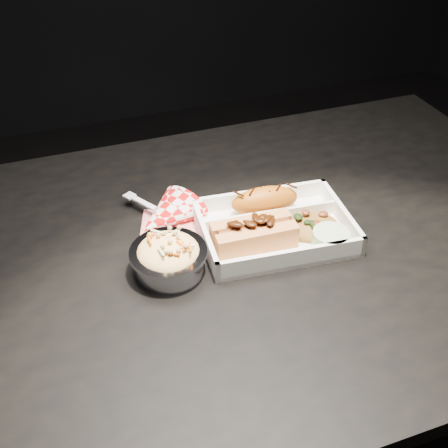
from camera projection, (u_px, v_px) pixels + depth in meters
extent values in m
cube|color=black|center=(252.00, 247.00, 0.96)|extent=(1.20, 0.80, 0.03)
cylinder|color=black|center=(381.00, 232.00, 1.59)|extent=(0.05, 0.05, 0.72)
cube|color=white|center=(274.00, 234.00, 0.95)|extent=(0.27, 0.20, 0.01)
cube|color=white|center=(259.00, 198.00, 1.01)|extent=(0.25, 0.03, 0.04)
cube|color=white|center=(292.00, 259.00, 0.88)|extent=(0.25, 0.03, 0.04)
cube|color=white|center=(205.00, 238.00, 0.92)|extent=(0.02, 0.18, 0.04)
cube|color=white|center=(341.00, 216.00, 0.97)|extent=(0.02, 0.18, 0.04)
cube|color=white|center=(270.00, 219.00, 0.97)|extent=(0.23, 0.03, 0.03)
ellipsoid|color=#B85D12|center=(265.00, 201.00, 0.98)|extent=(0.12, 0.06, 0.05)
cube|color=#DA8A4A|center=(257.00, 242.00, 0.90)|extent=(0.14, 0.03, 0.04)
cube|color=#DA8A4A|center=(250.00, 229.00, 0.92)|extent=(0.14, 0.03, 0.04)
cylinder|color=brown|center=(254.00, 231.00, 0.91)|extent=(0.12, 0.03, 0.03)
ellipsoid|color=olive|center=(313.00, 222.00, 0.95)|extent=(0.10, 0.09, 0.03)
cylinder|color=#AFCA98|center=(330.00, 240.00, 0.91)|extent=(0.06, 0.06, 0.03)
cylinder|color=silver|center=(169.00, 262.00, 0.87)|extent=(0.11, 0.11, 0.04)
cylinder|color=silver|center=(168.00, 252.00, 0.86)|extent=(0.12, 0.12, 0.01)
ellipsoid|color=#F7F3AE|center=(168.00, 252.00, 0.86)|extent=(0.10, 0.10, 0.04)
cube|color=red|center=(173.00, 225.00, 0.98)|extent=(0.13, 0.12, 0.00)
cone|color=red|center=(166.00, 216.00, 0.97)|extent=(0.15, 0.14, 0.10)
cube|color=white|center=(143.00, 203.00, 1.00)|extent=(0.04, 0.06, 0.00)
cube|color=white|center=(130.00, 196.00, 1.01)|extent=(0.02, 0.02, 0.00)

